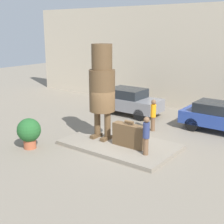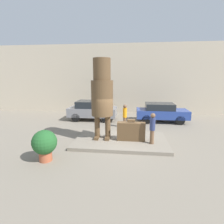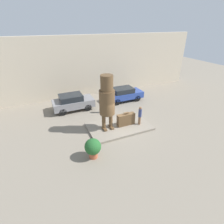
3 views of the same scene
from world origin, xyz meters
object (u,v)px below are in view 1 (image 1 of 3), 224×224
giant_suitcase (129,135)px  worker_hivis (153,114)px  parked_car_grey (129,101)px  tourist (146,134)px  parked_car_blue (220,116)px  statue_figure (102,85)px  planter_pot (29,131)px

giant_suitcase → worker_hivis: (-0.48, 3.01, 0.24)m
parked_car_grey → tourist: bearing=-50.5°
parked_car_blue → statue_figure: bearing=-129.7°
giant_suitcase → tourist: (1.10, -0.38, 0.39)m
parked_car_grey → planter_pot: 7.53m
statue_figure → planter_pot: (-2.11, -2.66, -1.98)m
parked_car_grey → planter_pot: size_ratio=2.86×
statue_figure → parked_car_blue: statue_figure is taller
giant_suitcase → planter_pot: bearing=-146.0°
planter_pot → parked_car_grey: bearing=87.1°
statue_figure → giant_suitcase: (1.63, -0.15, -2.08)m
giant_suitcase → parked_car_blue: bearing=64.3°
giant_suitcase → tourist: bearing=-19.2°
giant_suitcase → worker_hivis: size_ratio=0.90×
statue_figure → tourist: (2.73, -0.53, -1.70)m
parked_car_blue → planter_pot: bearing=-129.2°
giant_suitcase → parked_car_grey: bearing=123.8°
parked_car_blue → planter_pot: parked_car_blue is taller
statue_figure → worker_hivis: bearing=68.2°
statue_figure → parked_car_grey: size_ratio=1.11×
giant_suitcase → worker_hivis: worker_hivis is taller
parked_car_blue → planter_pot: 9.69m
planter_pot → worker_hivis: (3.25, 5.53, 0.13)m
tourist → parked_car_blue: size_ratio=0.40×
tourist → giant_suitcase: bearing=160.8°
tourist → parked_car_grey: tourist is taller
statue_figure → parked_car_grey: bearing=109.5°
parked_car_grey → parked_car_blue: 5.75m
planter_pot → giant_suitcase: bearing=34.0°
worker_hivis → giant_suitcase: bearing=-80.9°
statue_figure → worker_hivis: size_ratio=2.62×
tourist → worker_hivis: size_ratio=0.97×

